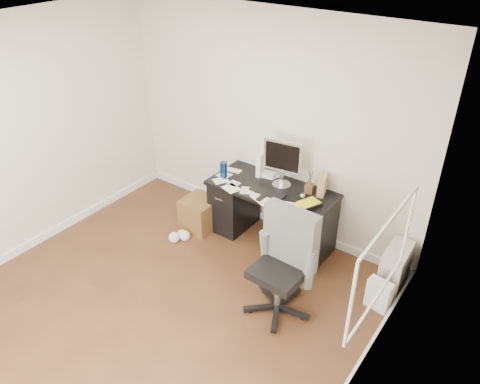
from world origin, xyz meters
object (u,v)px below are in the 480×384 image
object	(u,v)px
pc_tower	(395,269)
wicker_basket	(200,214)
keyboard	(267,192)
office_chair	(279,267)
desk	(271,213)
lcd_monitor	(283,163)

from	to	relation	value
pc_tower	wicker_basket	bearing A→B (deg)	-174.41
keyboard	office_chair	bearing A→B (deg)	-49.09
keyboard	wicker_basket	world-z (taller)	keyboard
desk	keyboard	bearing A→B (deg)	-80.12
lcd_monitor	wicker_basket	bearing A→B (deg)	-164.16
lcd_monitor	office_chair	xyz separation A→B (m)	(0.64, -1.08, -0.48)
office_chair	pc_tower	size ratio (longest dim) A/B	2.23
office_chair	pc_tower	distance (m)	1.35
keyboard	pc_tower	distance (m)	1.61
desk	wicker_basket	size ratio (longest dim) A/B	3.63
wicker_basket	pc_tower	bearing A→B (deg)	8.09
office_chair	pc_tower	bearing A→B (deg)	52.95
lcd_monitor	pc_tower	size ratio (longest dim) A/B	1.15
lcd_monitor	keyboard	size ratio (longest dim) A/B	1.38
keyboard	office_chair	world-z (taller)	office_chair
pc_tower	desk	bearing A→B (deg)	179.14
keyboard	office_chair	distance (m)	1.09
keyboard	wicker_basket	bearing A→B (deg)	-168.26
lcd_monitor	office_chair	bearing A→B (deg)	-66.76
lcd_monitor	pc_tower	xyz separation A→B (m)	(1.47, -0.06, -0.79)
wicker_basket	desk	bearing A→B (deg)	18.81
lcd_monitor	keyboard	world-z (taller)	lcd_monitor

